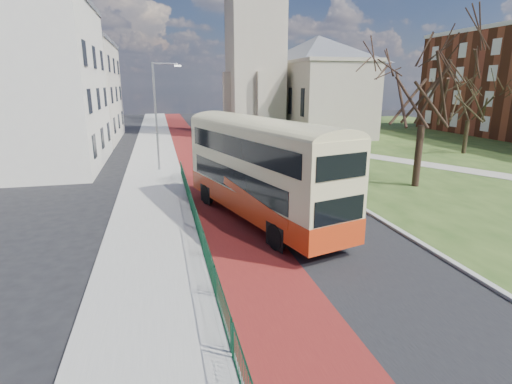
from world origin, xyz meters
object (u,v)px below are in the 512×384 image
object	(u,v)px
bus	(260,166)
winter_tree_near	(427,74)
streetlamp	(158,111)
winter_tree_far	(471,94)
litter_bin	(362,182)

from	to	relation	value
bus	winter_tree_near	xyz separation A→B (m)	(11.66, 4.13, 4.38)
streetlamp	winter_tree_far	bearing A→B (deg)	2.29
winter_tree_near	winter_tree_far	size ratio (longest dim) A/B	1.27
streetlamp	bus	distance (m)	14.04
winter_tree_near	winter_tree_far	distance (m)	16.08
litter_bin	winter_tree_near	bearing A→B (deg)	2.05
bus	winter_tree_near	distance (m)	13.13
streetlamp	bus	world-z (taller)	streetlamp
bus	winter_tree_near	size ratio (longest dim) A/B	1.16
streetlamp	litter_bin	size ratio (longest dim) A/B	8.17
winter_tree_far	bus	bearing A→B (deg)	-149.32
winter_tree_far	litter_bin	distance (m)	19.98
winter_tree_near	litter_bin	world-z (taller)	winter_tree_near
streetlamp	litter_bin	bearing A→B (deg)	-36.48
streetlamp	winter_tree_far	world-z (taller)	winter_tree_far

